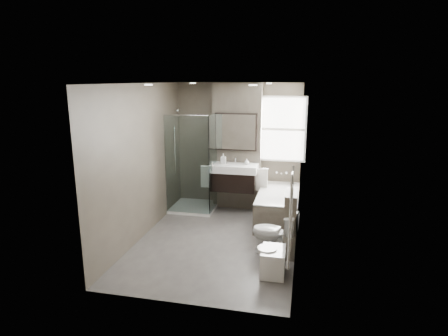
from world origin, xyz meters
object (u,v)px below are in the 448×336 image
(bathtub, at_px, (278,205))
(toilet, at_px, (274,233))
(vanity, at_px, (234,177))
(bidet, at_px, (273,261))

(bathtub, bearing_deg, toilet, -88.18)
(vanity, bearing_deg, bidet, -66.75)
(bathtub, relative_size, bidet, 3.33)
(bathtub, bearing_deg, vanity, 160.63)
(vanity, height_order, bathtub, vanity)
(bathtub, distance_m, bidet, 2.04)
(vanity, distance_m, toilet, 2.03)
(bathtub, xyz_separation_m, bidet, (0.09, -2.04, -0.12))
(vanity, height_order, bidet, vanity)
(vanity, xyz_separation_m, toilet, (0.97, -1.74, -0.39))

